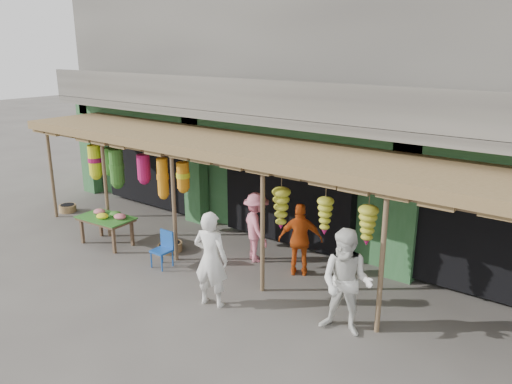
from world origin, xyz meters
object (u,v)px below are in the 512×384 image
Objects in this scene: flower_table at (107,218)px; blue_chair at (164,247)px; person_vendor at (300,240)px; person_front at (211,259)px; person_right at (346,283)px; person_shopper at (256,227)px.

blue_chair is (2.08, -0.03, -0.22)m from flower_table.
blue_chair is 3.08m from person_vendor.
flower_table is 0.77× the size of person_front.
person_vendor is (0.63, 2.14, -0.14)m from person_front.
person_vendor is at bearing 130.90° from person_right.
blue_chair is at bearing 169.58° from person_right.
flower_table is 6.61m from person_right.
person_front is at bearing -13.49° from flower_table.
flower_table reaches higher than blue_chair.
person_vendor is at bearing -120.64° from person_front.
person_right reaches higher than blue_chair.
person_front is 0.99× the size of person_right.
person_shopper is (-0.57, 2.16, -0.13)m from person_front.
person_shopper is (3.54, 1.48, 0.13)m from flower_table.
flower_table is 0.77× the size of person_right.
person_right reaches higher than person_vendor.
person_front is at bearing -19.14° from blue_chair.
person_front is at bearing 138.23° from person_shopper.
person_shopper is at bearing -89.37° from person_front.
flower_table is at bearing -14.18° from person_vendor.
person_vendor is at bearing 13.02° from flower_table.
person_shopper is at bearing -32.34° from person_vendor.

